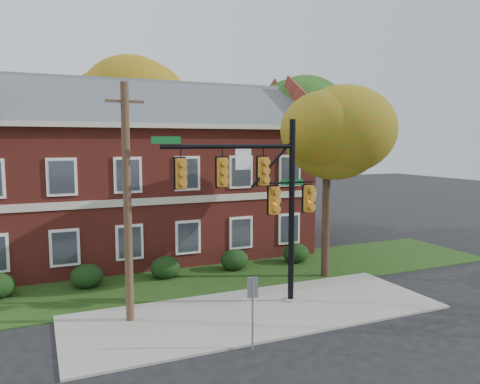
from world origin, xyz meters
name	(u,v)px	position (x,y,z in m)	size (l,w,h in m)	color
ground	(270,322)	(0.00, 0.00, 0.00)	(120.00, 120.00, 0.00)	black
sidewalk	(257,312)	(0.00, 1.00, 0.04)	(14.00, 5.00, 0.08)	gray
grass_strip	(211,277)	(0.00, 6.00, 0.02)	(30.00, 6.00, 0.04)	#193811
apartment_building	(140,166)	(-2.00, 11.95, 4.99)	(18.80, 8.80, 9.74)	maroon
hedge_left	(87,276)	(-5.50, 6.70, 0.53)	(1.40, 1.26, 1.05)	black
hedge_center	(165,267)	(-2.00, 6.70, 0.53)	(1.40, 1.26, 1.05)	black
hedge_right	(235,260)	(1.50, 6.70, 0.53)	(1.40, 1.26, 1.05)	black
hedge_far_right	(296,253)	(5.00, 6.70, 0.53)	(1.40, 1.26, 1.05)	black
tree_near_right	(333,135)	(5.22, 3.87, 6.67)	(4.50, 4.25, 8.58)	black
tree_right_rear	(307,115)	(9.31, 12.81, 8.12)	(6.30, 5.95, 10.62)	black
tree_far_rear	(135,107)	(-0.66, 19.79, 8.84)	(6.84, 6.46, 11.52)	black
traffic_signal	(262,192)	(0.41, 1.50, 4.48)	(6.46, 0.58, 7.21)	gray
utility_pole	(127,203)	(-4.51, 2.00, 4.24)	(1.30, 0.29, 8.36)	#44321F
sign_post	(253,301)	(-1.50, -1.76, 1.56)	(0.33, 0.10, 2.29)	slate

